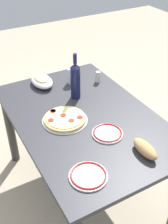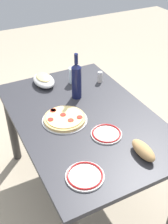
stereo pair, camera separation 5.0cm
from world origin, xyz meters
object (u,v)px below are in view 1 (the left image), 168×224
object	(u,v)px
pepperoni_pizza	(65,119)
side_plate_near	(107,133)
dining_table	(84,130)
wine_bottle	(75,80)
side_plate_far	(88,176)
water_glass	(71,76)
bread_loaf	(145,149)
baked_pasta_dish	(42,80)
spice_shaker	(98,77)

from	to	relation	value
pepperoni_pizza	side_plate_near	distance (m)	0.30
dining_table	side_plate_near	size ratio (longest dim) A/B	6.99
wine_bottle	side_plate_far	distance (m)	0.77
water_glass	side_plate_far	distance (m)	0.97
side_plate_near	bread_loaf	bearing A→B (deg)	-159.44
pepperoni_pizza	baked_pasta_dish	bearing A→B (deg)	-5.29
wine_bottle	spice_shaker	distance (m)	0.30
dining_table	baked_pasta_dish	distance (m)	0.54
dining_table	water_glass	world-z (taller)	water_glass
spice_shaker	side_plate_near	bearing A→B (deg)	153.71
side_plate_near	spice_shaker	bearing A→B (deg)	-26.29
baked_pasta_dish	water_glass	world-z (taller)	water_glass
water_glass	dining_table	bearing A→B (deg)	163.98
pepperoni_pizza	wine_bottle	distance (m)	0.32
dining_table	water_glass	xyz separation A→B (m)	(0.43, -0.12, 0.18)
wine_bottle	side_plate_near	distance (m)	0.48
side_plate_near	dining_table	bearing A→B (deg)	7.59
baked_pasta_dish	spice_shaker	size ratio (longest dim) A/B	2.76
dining_table	water_glass	size ratio (longest dim) A/B	10.37
baked_pasta_dish	dining_table	bearing A→B (deg)	-170.24
pepperoni_pizza	side_plate_far	size ratio (longest dim) A/B	1.47
wine_bottle	bread_loaf	xyz separation A→B (m)	(-0.70, -0.06, -0.10)
wine_bottle	side_plate_near	world-z (taller)	wine_bottle
spice_shaker	pepperoni_pizza	bearing A→B (deg)	126.44
dining_table	spice_shaker	world-z (taller)	spice_shaker
baked_pasta_dish	side_plate_far	bearing A→B (deg)	171.37
baked_pasta_dish	side_plate_far	xyz separation A→B (m)	(-0.98, 0.15, -0.03)
baked_pasta_dish	bread_loaf	distance (m)	1.01
wine_bottle	water_glass	world-z (taller)	wine_bottle
baked_pasta_dish	side_plate_far	world-z (taller)	baked_pasta_dish
pepperoni_pizza	wine_bottle	world-z (taller)	wine_bottle
pepperoni_pizza	spice_shaker	bearing A→B (deg)	-53.56
dining_table	spice_shaker	bearing A→B (deg)	-42.62
baked_pasta_dish	spice_shaker	world-z (taller)	spice_shaker
dining_table	side_plate_far	bearing A→B (deg)	153.26
side_plate_far	bread_loaf	bearing A→B (deg)	-90.77
dining_table	bread_loaf	distance (m)	0.51
spice_shaker	baked_pasta_dish	bearing A→B (deg)	67.83
bread_loaf	side_plate_near	bearing A→B (deg)	20.56
dining_table	pepperoni_pizza	bearing A→B (deg)	85.00
pepperoni_pizza	side_plate_far	world-z (taller)	pepperoni_pizza
pepperoni_pizza	wine_bottle	size ratio (longest dim) A/B	0.87
dining_table	side_plate_far	xyz separation A→B (m)	(-0.47, 0.24, 0.13)
dining_table	bread_loaf	world-z (taller)	bread_loaf
baked_pasta_dish	spice_shaker	distance (m)	0.44
spice_shaker	bread_loaf	bearing A→B (deg)	166.53
side_plate_near	side_plate_far	distance (m)	0.36
wine_bottle	side_plate_near	bearing A→B (deg)	176.64
wine_bottle	side_plate_far	bearing A→B (deg)	157.09
side_plate_near	baked_pasta_dish	bearing A→B (deg)	9.08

